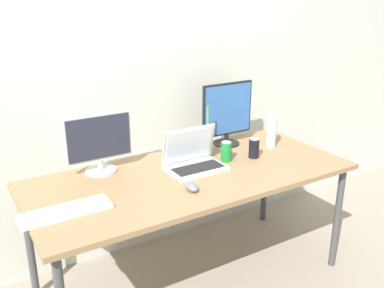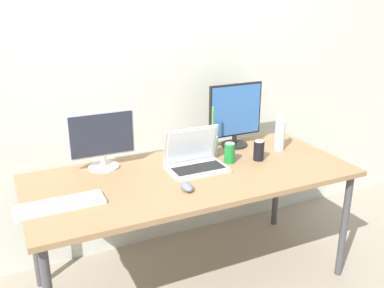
{
  "view_description": "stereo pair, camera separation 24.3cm",
  "coord_description": "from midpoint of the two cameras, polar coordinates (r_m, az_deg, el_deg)",
  "views": [
    {
      "loc": [
        -1.19,
        -1.95,
        1.74
      ],
      "look_at": [
        0.0,
        0.0,
        0.92
      ],
      "focal_mm": 40.0,
      "sensor_mm": 36.0,
      "label": 1
    },
    {
      "loc": [
        -0.97,
        -2.07,
        1.74
      ],
      "look_at": [
        0.0,
        0.0,
        0.92
      ],
      "focal_mm": 40.0,
      "sensor_mm": 36.0,
      "label": 2
    }
  ],
  "objects": [
    {
      "name": "laptop_silver",
      "position": [
        2.54,
        -2.54,
        -2.12
      ],
      "size": [
        0.34,
        0.24,
        0.25
      ],
      "color": "silver",
      "rests_on": "work_desk"
    },
    {
      "name": "water_bottle",
      "position": [
        2.9,
        8.22,
        1.75
      ],
      "size": [
        0.06,
        0.06,
        0.25
      ],
      "color": "silver",
      "rests_on": "work_desk"
    },
    {
      "name": "mouse_by_keyboard",
      "position": [
        2.28,
        -3.14,
        -5.79
      ],
      "size": [
        0.06,
        0.11,
        0.04
      ],
      "primitive_type": "ellipsoid",
      "rotation": [
        0.0,
        0.0,
        -0.05
      ],
      "color": "slate",
      "rests_on": "work_desk"
    },
    {
      "name": "bamboo_vase",
      "position": [
        2.74,
        -0.45,
        -0.05
      ],
      "size": [
        0.07,
        0.07,
        0.32
      ],
      "color": "#B2D1B7",
      "rests_on": "work_desk"
    },
    {
      "name": "monitor_center",
      "position": [
        2.89,
        2.34,
        4.13
      ],
      "size": [
        0.39,
        0.18,
        0.43
      ],
      "color": "black",
      "rests_on": "work_desk"
    },
    {
      "name": "ground_plane",
      "position": [
        2.87,
        -2.54,
        -17.61
      ],
      "size": [
        16.0,
        16.0,
        0.0
      ],
      "primitive_type": "plane",
      "color": "gray"
    },
    {
      "name": "soda_can_near_keyboard",
      "position": [
        2.64,
        1.98,
        -1.06
      ],
      "size": [
        0.07,
        0.07,
        0.13
      ],
      "color": "#197F33",
      "rests_on": "work_desk"
    },
    {
      "name": "keyboard_main",
      "position": [
        2.18,
        -19.65,
        -8.53
      ],
      "size": [
        0.43,
        0.14,
        0.02
      ],
      "primitive_type": "cube",
      "rotation": [
        0.0,
        0.0,
        0.01
      ],
      "color": "white",
      "rests_on": "work_desk"
    },
    {
      "name": "soda_can_by_laptop",
      "position": [
        2.71,
        5.75,
        -0.6
      ],
      "size": [
        0.07,
        0.07,
        0.13
      ],
      "color": "black",
      "rests_on": "work_desk"
    },
    {
      "name": "monitor_left",
      "position": [
        2.53,
        -15.02,
        0.19
      ],
      "size": [
        0.39,
        0.18,
        0.35
      ],
      "color": "silver",
      "rests_on": "work_desk"
    },
    {
      "name": "work_desk",
      "position": [
        2.51,
        -2.77,
        -5.07
      ],
      "size": [
        1.89,
        0.83,
        0.74
      ],
      "color": "#424247",
      "rests_on": "ground"
    },
    {
      "name": "wall_back",
      "position": [
        2.85,
        -8.78,
        10.62
      ],
      "size": [
        7.0,
        0.08,
        2.6
      ],
      "primitive_type": "cube",
      "color": "silver",
      "rests_on": "ground"
    }
  ]
}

